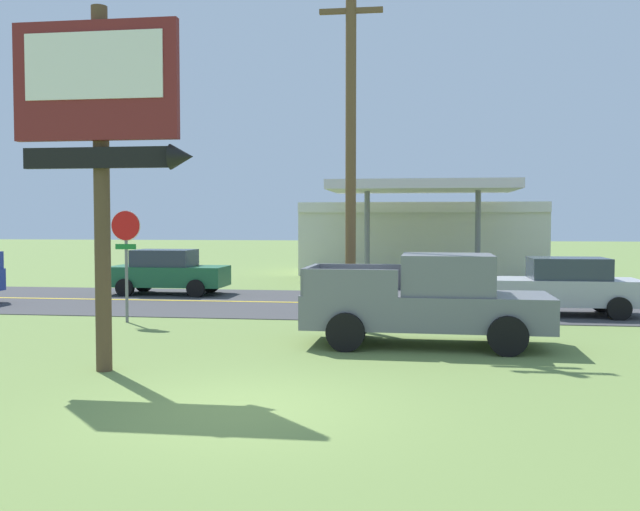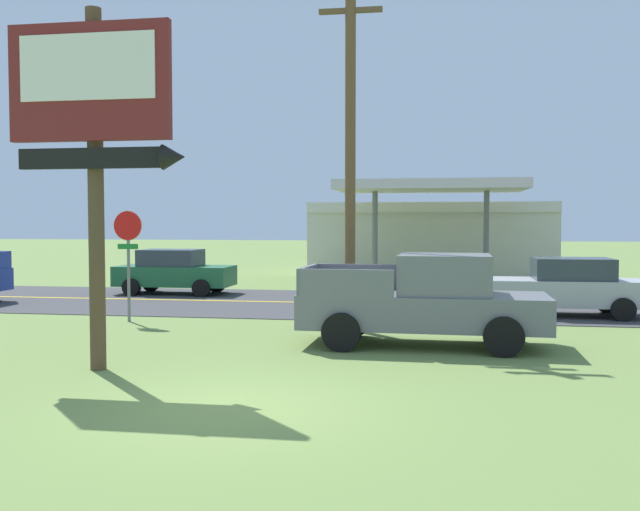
{
  "view_description": "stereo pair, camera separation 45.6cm",
  "coord_description": "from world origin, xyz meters",
  "px_view_note": "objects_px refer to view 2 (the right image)",
  "views": [
    {
      "loc": [
        2.44,
        -9.68,
        2.65
      ],
      "look_at": [
        0.0,
        8.0,
        1.8
      ],
      "focal_mm": 39.78,
      "sensor_mm": 36.0,
      "label": 1
    },
    {
      "loc": [
        2.89,
        -9.62,
        2.65
      ],
      "look_at": [
        0.0,
        8.0,
        1.8
      ],
      "focal_mm": 39.78,
      "sensor_mm": 36.0,
      "label": 2
    }
  ],
  "objects_px": {
    "stop_sign": "(128,245)",
    "car_green_far_lane": "(174,272)",
    "pickup_grey_parked_on_lawn": "(426,301)",
    "gas_station": "(431,236)",
    "utility_pole": "(350,133)",
    "motel_sign": "(95,121)",
    "car_silver_mid_lane": "(568,287)"
  },
  "relations": [
    {
      "from": "gas_station",
      "to": "pickup_grey_parked_on_lawn",
      "type": "xyz_separation_m",
      "value": [
        0.06,
        -21.66,
        -0.98
      ]
    },
    {
      "from": "pickup_grey_parked_on_lawn",
      "to": "gas_station",
      "type": "bearing_deg",
      "value": 90.17
    },
    {
      "from": "motel_sign",
      "to": "car_green_far_lane",
      "type": "bearing_deg",
      "value": 105.33
    },
    {
      "from": "stop_sign",
      "to": "pickup_grey_parked_on_lawn",
      "type": "relative_size",
      "value": 0.56
    },
    {
      "from": "motel_sign",
      "to": "car_silver_mid_lane",
      "type": "xyz_separation_m",
      "value": [
        9.55,
        8.96,
        -3.57
      ]
    },
    {
      "from": "motel_sign",
      "to": "gas_station",
      "type": "relative_size",
      "value": 0.53
    },
    {
      "from": "stop_sign",
      "to": "gas_station",
      "type": "relative_size",
      "value": 0.25
    },
    {
      "from": "stop_sign",
      "to": "car_green_far_lane",
      "type": "xyz_separation_m",
      "value": [
        -1.42,
        7.0,
        -1.2
      ]
    },
    {
      "from": "motel_sign",
      "to": "gas_station",
      "type": "height_order",
      "value": "motel_sign"
    },
    {
      "from": "utility_pole",
      "to": "car_green_far_lane",
      "type": "height_order",
      "value": "utility_pole"
    },
    {
      "from": "utility_pole",
      "to": "gas_station",
      "type": "height_order",
      "value": "utility_pole"
    },
    {
      "from": "car_silver_mid_lane",
      "to": "car_green_far_lane",
      "type": "xyz_separation_m",
      "value": [
        -13.1,
        4.0,
        0.0
      ]
    },
    {
      "from": "motel_sign",
      "to": "utility_pole",
      "type": "xyz_separation_m",
      "value": [
        3.82,
        5.59,
        0.4
      ]
    },
    {
      "from": "motel_sign",
      "to": "stop_sign",
      "type": "bearing_deg",
      "value": 109.69
    },
    {
      "from": "motel_sign",
      "to": "pickup_grey_parked_on_lawn",
      "type": "distance_m",
      "value": 7.54
    },
    {
      "from": "stop_sign",
      "to": "pickup_grey_parked_on_lawn",
      "type": "distance_m",
      "value": 8.26
    },
    {
      "from": "utility_pole",
      "to": "car_silver_mid_lane",
      "type": "bearing_deg",
      "value": 30.53
    },
    {
      "from": "stop_sign",
      "to": "car_green_far_lane",
      "type": "bearing_deg",
      "value": 101.45
    },
    {
      "from": "utility_pole",
      "to": "motel_sign",
      "type": "bearing_deg",
      "value": -124.35
    },
    {
      "from": "gas_station",
      "to": "pickup_grey_parked_on_lawn",
      "type": "height_order",
      "value": "gas_station"
    },
    {
      "from": "motel_sign",
      "to": "car_green_far_lane",
      "type": "relative_size",
      "value": 1.52
    },
    {
      "from": "gas_station",
      "to": "utility_pole",
      "type": "bearing_deg",
      "value": -95.28
    },
    {
      "from": "gas_station",
      "to": "car_silver_mid_lane",
      "type": "xyz_separation_m",
      "value": [
        3.92,
        -16.25,
        -1.11
      ]
    },
    {
      "from": "car_silver_mid_lane",
      "to": "car_green_far_lane",
      "type": "height_order",
      "value": "same"
    },
    {
      "from": "motel_sign",
      "to": "utility_pole",
      "type": "distance_m",
      "value": 6.78
    },
    {
      "from": "motel_sign",
      "to": "car_green_far_lane",
      "type": "xyz_separation_m",
      "value": [
        -3.55,
        12.96,
        -3.57
      ]
    },
    {
      "from": "motel_sign",
      "to": "car_silver_mid_lane",
      "type": "relative_size",
      "value": 1.52
    },
    {
      "from": "utility_pole",
      "to": "pickup_grey_parked_on_lawn",
      "type": "distance_m",
      "value": 4.73
    },
    {
      "from": "utility_pole",
      "to": "car_green_far_lane",
      "type": "distance_m",
      "value": 11.16
    },
    {
      "from": "stop_sign",
      "to": "utility_pole",
      "type": "height_order",
      "value": "utility_pole"
    },
    {
      "from": "utility_pole",
      "to": "gas_station",
      "type": "distance_m",
      "value": 19.92
    },
    {
      "from": "stop_sign",
      "to": "car_silver_mid_lane",
      "type": "xyz_separation_m",
      "value": [
        11.68,
        3.0,
        -1.2
      ]
    }
  ]
}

